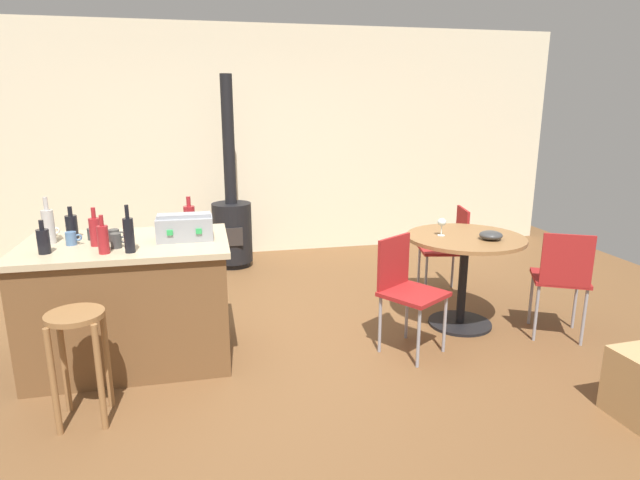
# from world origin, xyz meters

# --- Properties ---
(ground_plane) EXTENTS (8.80, 8.80, 0.00)m
(ground_plane) POSITION_xyz_m (0.00, 0.00, 0.00)
(ground_plane) COLOR brown
(back_wall) EXTENTS (8.00, 0.10, 2.70)m
(back_wall) POSITION_xyz_m (0.00, 2.94, 1.35)
(back_wall) COLOR beige
(back_wall) RESTS_ON ground_plane
(kitchen_island) EXTENTS (1.39, 0.89, 0.88)m
(kitchen_island) POSITION_xyz_m (-1.01, 0.19, 0.44)
(kitchen_island) COLOR brown
(kitchen_island) RESTS_ON ground_plane
(wooden_stool) EXTENTS (0.32, 0.32, 0.67)m
(wooden_stool) POSITION_xyz_m (-1.20, -0.55, 0.48)
(wooden_stool) COLOR olive
(wooden_stool) RESTS_ON ground_plane
(dining_table) EXTENTS (0.95, 0.95, 0.77)m
(dining_table) POSITION_xyz_m (1.59, 0.25, 0.59)
(dining_table) COLOR black
(dining_table) RESTS_ON ground_plane
(folding_chair_near) EXTENTS (0.55, 0.55, 0.86)m
(folding_chair_near) POSITION_xyz_m (0.96, -0.07, 0.51)
(folding_chair_near) COLOR maroon
(folding_chair_near) RESTS_ON ground_plane
(folding_chair_far) EXTENTS (0.54, 0.54, 0.87)m
(folding_chair_far) POSITION_xyz_m (2.21, -0.15, 0.52)
(folding_chair_far) COLOR maroon
(folding_chair_far) RESTS_ON ground_plane
(folding_chair_left) EXTENTS (0.47, 0.47, 0.85)m
(folding_chair_left) POSITION_xyz_m (1.81, 0.99, 0.50)
(folding_chair_left) COLOR maroon
(folding_chair_left) RESTS_ON ground_plane
(wood_stove) EXTENTS (0.44, 0.45, 2.11)m
(wood_stove) POSITION_xyz_m (-0.17, 2.36, 0.52)
(wood_stove) COLOR black
(wood_stove) RESTS_ON ground_plane
(toolbox) EXTENTS (0.38, 0.21, 0.19)m
(toolbox) POSITION_xyz_m (-0.60, 0.17, 0.97)
(toolbox) COLOR gray
(toolbox) RESTS_ON kitchen_island
(bottle_0) EXTENTS (0.08, 0.08, 0.26)m
(bottle_0) POSITION_xyz_m (-0.57, 0.44, 0.98)
(bottle_0) COLOR maroon
(bottle_0) RESTS_ON kitchen_island
(bottle_1) EXTENTS (0.08, 0.08, 0.32)m
(bottle_1) POSITION_xyz_m (-1.50, 0.27, 1.00)
(bottle_1) COLOR #B7B2AD
(bottle_1) RESTS_ON kitchen_island
(bottle_2) EXTENTS (0.07, 0.07, 0.25)m
(bottle_2) POSITION_xyz_m (-1.09, -0.08, 0.98)
(bottle_2) COLOR maroon
(bottle_2) RESTS_ON kitchen_island
(bottle_3) EXTENTS (0.07, 0.07, 0.31)m
(bottle_3) POSITION_xyz_m (-0.94, -0.09, 1.00)
(bottle_3) COLOR black
(bottle_3) RESTS_ON kitchen_island
(bottle_4) EXTENTS (0.08, 0.08, 0.22)m
(bottle_4) POSITION_xyz_m (-1.46, 0.00, 0.97)
(bottle_4) COLOR black
(bottle_4) RESTS_ON kitchen_island
(bottle_5) EXTENTS (0.07, 0.07, 0.26)m
(bottle_5) POSITION_xyz_m (-1.18, 0.13, 0.98)
(bottle_5) COLOR maroon
(bottle_5) RESTS_ON kitchen_island
(bottle_6) EXTENTS (0.08, 0.08, 0.23)m
(bottle_6) POSITION_xyz_m (-1.38, 0.38, 0.97)
(bottle_6) COLOR black
(bottle_6) RESTS_ON kitchen_island
(cup_0) EXTENTS (0.12, 0.09, 0.08)m
(cup_0) POSITION_xyz_m (-1.56, 0.46, 0.92)
(cup_0) COLOR white
(cup_0) RESTS_ON kitchen_island
(cup_1) EXTENTS (0.11, 0.07, 0.09)m
(cup_1) POSITION_xyz_m (-1.34, 0.19, 0.93)
(cup_1) COLOR #4C7099
(cup_1) RESTS_ON kitchen_island
(cup_2) EXTENTS (0.11, 0.07, 0.10)m
(cup_2) POSITION_xyz_m (-1.04, 0.04, 0.93)
(cup_2) COLOR #383838
(cup_2) RESTS_ON kitchen_island
(cup_3) EXTENTS (0.11, 0.07, 0.09)m
(cup_3) POSITION_xyz_m (-1.08, 0.23, 0.92)
(cup_3) COLOR #383838
(cup_3) RESTS_ON kitchen_island
(cup_4) EXTENTS (0.12, 0.08, 0.08)m
(cup_4) POSITION_xyz_m (-1.22, 0.32, 0.92)
(cup_4) COLOR #383838
(cup_4) RESTS_ON kitchen_island
(wine_glass) EXTENTS (0.07, 0.07, 0.14)m
(wine_glass) POSITION_xyz_m (1.40, 0.32, 0.87)
(wine_glass) COLOR silver
(wine_glass) RESTS_ON dining_table
(serving_bowl) EXTENTS (0.18, 0.18, 0.07)m
(serving_bowl) POSITION_xyz_m (1.73, 0.11, 0.80)
(serving_bowl) COLOR #383838
(serving_bowl) RESTS_ON dining_table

